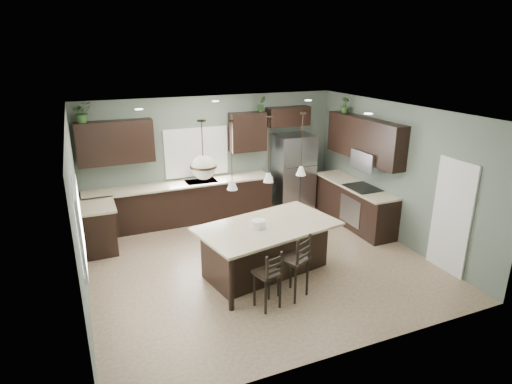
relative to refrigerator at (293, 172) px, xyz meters
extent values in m
plane|color=#9E8466|center=(-1.89, -2.31, -0.93)|extent=(6.00, 6.00, 0.00)
cube|color=white|center=(1.09, -3.86, 0.09)|extent=(0.04, 0.82, 2.04)
cube|color=white|center=(-2.29, 0.42, 0.62)|extent=(1.35, 0.02, 1.00)
cube|color=white|center=(-4.87, -3.11, 0.62)|extent=(0.02, 1.10, 1.00)
cube|color=black|center=(-4.59, -0.61, -0.48)|extent=(0.60, 0.90, 0.90)
cube|color=#C1B392|center=(-4.57, -0.61, -0.01)|extent=(0.66, 0.96, 0.04)
cube|color=black|center=(-2.74, 0.14, -0.48)|extent=(4.20, 0.60, 0.90)
cube|color=#C1B392|center=(-2.74, 0.12, -0.01)|extent=(4.20, 0.66, 0.04)
cube|color=gray|center=(-2.29, 0.12, 0.01)|extent=(0.70, 0.45, 0.01)
cylinder|color=silver|center=(-2.29, 0.09, 0.16)|extent=(0.02, 0.02, 0.28)
cube|color=black|center=(-4.04, 0.27, 1.02)|extent=(1.55, 0.34, 0.90)
cube|color=black|center=(-1.09, 0.27, 1.02)|extent=(0.85, 0.34, 0.90)
cube|color=black|center=(-0.04, 0.27, 1.32)|extent=(1.05, 0.34, 0.45)
cube|color=black|center=(0.81, -1.44, -0.48)|extent=(0.60, 2.35, 0.90)
cube|color=#C1B392|center=(0.79, -1.44, -0.01)|extent=(0.66, 2.35, 0.04)
cube|color=black|center=(0.79, -1.71, 0.02)|extent=(0.58, 0.75, 0.02)
cube|color=gray|center=(0.51, -1.71, -0.48)|extent=(0.01, 0.72, 0.60)
cube|color=black|center=(0.94, -1.44, 1.02)|extent=(0.34, 2.35, 0.90)
cube|color=gray|center=(0.89, -1.71, 0.62)|extent=(0.40, 0.75, 0.40)
cube|color=#9A9BA3|center=(0.00, 0.00, 0.00)|extent=(0.90, 0.74, 1.85)
cube|color=black|center=(-1.92, -2.75, -0.46)|extent=(2.59, 1.79, 0.92)
cylinder|color=silver|center=(-2.11, -2.79, 0.07)|extent=(0.24, 0.24, 0.14)
cube|color=black|center=(-2.35, -3.70, -0.44)|extent=(0.44, 0.44, 0.97)
cube|color=black|center=(-1.85, -3.58, -0.38)|extent=(0.55, 0.55, 1.10)
imported|color=#285023|center=(-4.61, 0.24, 1.68)|extent=(0.45, 0.42, 0.42)
imported|color=#274920|center=(-0.75, 0.24, 1.66)|extent=(0.21, 0.17, 0.36)
imported|color=#2A4A20|center=(0.91, -0.68, 1.65)|extent=(0.20, 0.20, 0.36)
plane|color=#5C6A5C|center=(-1.89, 0.44, 0.48)|extent=(6.00, 0.00, 6.00)
plane|color=#5C6A5C|center=(-1.89, -5.06, 0.48)|extent=(6.00, 0.00, 6.00)
plane|color=#5C6A5C|center=(-4.89, -2.31, 0.48)|extent=(0.00, 5.50, 5.50)
plane|color=#5C6A5C|center=(1.11, -2.31, 0.48)|extent=(0.00, 5.50, 5.50)
plane|color=white|center=(-1.89, -2.31, 1.87)|extent=(6.00, 6.00, 0.00)
camera|label=1|loc=(-4.72, -8.90, 2.91)|focal=30.00mm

